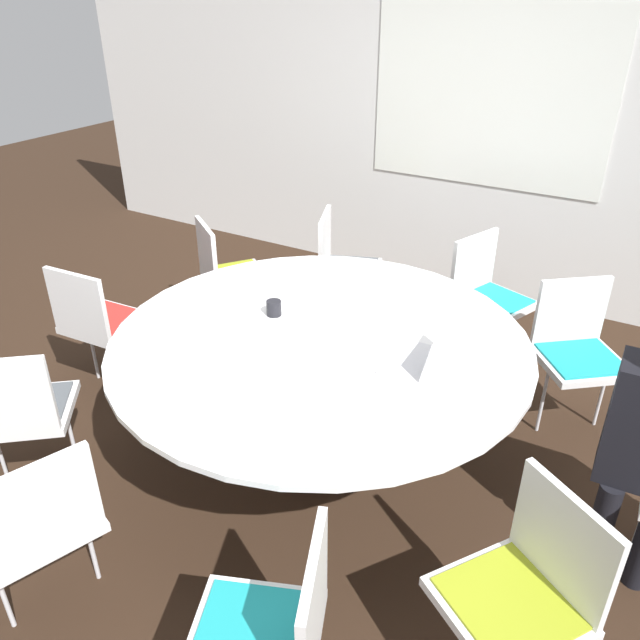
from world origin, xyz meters
The scene contains 15 objects.
ground_plane centered at (0.00, 0.00, 0.00)m, with size 16.00×16.00×0.00m, color black.
wall_back centered at (0.00, 2.49, 1.35)m, with size 8.00×0.07×2.70m.
conference_table centered at (0.00, 0.00, 0.65)m, with size 2.11×2.11×0.74m.
chair_1 centered at (1.10, 0.98, 0.53)m, with size 0.61×0.60×0.88m.
chair_2 centered at (0.45, 1.40, 0.53)m, with size 0.55×0.56×0.88m.
chair_3 centered at (-0.60, 1.34, 0.53)m, with size 0.55×0.56×0.88m.
chair_4 centered at (-1.23, 0.80, 0.53)m, with size 0.60×0.60×0.88m.
chair_5 centered at (-1.46, -0.16, 0.53)m, with size 0.47×0.45×0.88m.
chair_6 centered at (-1.09, -0.98, 0.53)m, with size 0.61×0.60×0.88m.
chair_7 centered at (-0.42, -1.41, 0.53)m, with size 0.54×0.55×0.88m.
chair_8 centered at (0.61, -1.34, 0.53)m, with size 0.55×0.57×0.88m.
chair_9 centered at (1.26, -0.76, 0.53)m, with size 0.60×0.59×0.88m.
laptop centered at (0.54, 0.02, 0.80)m, with size 0.27×0.35×0.21m.
coffee_cup centered at (-0.33, 0.08, 0.78)m, with size 0.08×0.08×0.08m.
handbag centered at (-0.13, 1.59, 0.14)m, with size 0.36×0.16×0.28m.
Camera 1 is at (1.37, -2.33, 2.33)m, focal length 35.00 mm.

